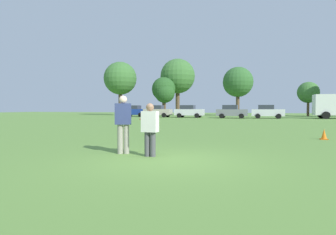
# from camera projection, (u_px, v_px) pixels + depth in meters

# --- Properties ---
(ground_plane) EXTENTS (149.20, 149.20, 0.00)m
(ground_plane) POSITION_uv_depth(u_px,v_px,m) (168.00, 160.00, 7.76)
(ground_plane) COLOR #608C3D
(player_thrower) EXTENTS (0.57, 0.47, 1.81)m
(player_thrower) POSITION_uv_depth(u_px,v_px,m) (123.00, 121.00, 8.84)
(player_thrower) COLOR gray
(player_thrower) RESTS_ON ground
(player_defender) EXTENTS (0.48, 0.29, 1.56)m
(player_defender) POSITION_uv_depth(u_px,v_px,m) (150.00, 127.00, 8.32)
(player_defender) COLOR #4C4C51
(player_defender) RESTS_ON ground
(frisbee) EXTENTS (0.27, 0.27, 0.05)m
(frisbee) POSITION_uv_depth(u_px,v_px,m) (144.00, 119.00, 8.66)
(frisbee) COLOR #E54C33
(traffic_cone) EXTENTS (0.32, 0.32, 0.48)m
(traffic_cone) POSITION_uv_depth(u_px,v_px,m) (324.00, 134.00, 12.84)
(traffic_cone) COLOR #D8590C
(traffic_cone) RESTS_ON ground
(parked_car_near_left) EXTENTS (4.22, 2.26, 1.82)m
(parked_car_near_left) POSITION_uv_depth(u_px,v_px,m) (135.00, 111.00, 46.16)
(parked_car_near_left) COLOR navy
(parked_car_near_left) RESTS_ON ground
(parked_car_mid_left) EXTENTS (4.22, 2.26, 1.82)m
(parked_car_mid_left) POSITION_uv_depth(u_px,v_px,m) (157.00, 111.00, 43.74)
(parked_car_mid_left) COLOR #B7AD99
(parked_car_mid_left) RESTS_ON ground
(parked_car_center) EXTENTS (4.22, 2.26, 1.82)m
(parked_car_center) POSITION_uv_depth(u_px,v_px,m) (189.00, 111.00, 41.66)
(parked_car_center) COLOR silver
(parked_car_center) RESTS_ON ground
(parked_car_mid_right) EXTENTS (4.22, 2.26, 1.82)m
(parked_car_mid_right) POSITION_uv_depth(u_px,v_px,m) (232.00, 111.00, 39.23)
(parked_car_mid_right) COLOR slate
(parked_car_mid_right) RESTS_ON ground
(parked_car_near_right) EXTENTS (4.22, 2.26, 1.82)m
(parked_car_near_right) POSITION_uv_depth(u_px,v_px,m) (267.00, 112.00, 38.44)
(parked_car_near_right) COLOR silver
(parked_car_near_right) RESTS_ON ground
(tree_west_oak) EXTENTS (6.42, 6.42, 10.43)m
(tree_west_oak) POSITION_uv_depth(u_px,v_px,m) (120.00, 79.00, 55.78)
(tree_west_oak) COLOR brown
(tree_west_oak) RESTS_ON ground
(tree_west_maple) EXTENTS (4.40, 4.40, 7.14)m
(tree_west_maple) POSITION_uv_depth(u_px,v_px,m) (164.00, 89.00, 52.96)
(tree_west_maple) COLOR brown
(tree_west_maple) RESTS_ON ground
(tree_center_elm) EXTENTS (3.72, 3.72, 6.04)m
(tree_center_elm) POSITION_uv_depth(u_px,v_px,m) (165.00, 93.00, 52.36)
(tree_center_elm) COLOR brown
(tree_center_elm) RESTS_ON ground
(tree_east_birch) EXTENTS (6.85, 6.85, 11.13)m
(tree_east_birch) POSITION_uv_depth(u_px,v_px,m) (178.00, 76.00, 56.37)
(tree_east_birch) COLOR brown
(tree_east_birch) RESTS_ON ground
(tree_east_oak) EXTENTS (5.40, 5.40, 8.78)m
(tree_east_oak) POSITION_uv_depth(u_px,v_px,m) (238.00, 82.00, 51.07)
(tree_east_oak) COLOR brown
(tree_east_oak) RESTS_ON ground
(tree_far_east_pine) EXTENTS (3.63, 3.63, 5.90)m
(tree_far_east_pine) POSITION_uv_depth(u_px,v_px,m) (308.00, 93.00, 48.83)
(tree_far_east_pine) COLOR brown
(tree_far_east_pine) RESTS_ON ground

